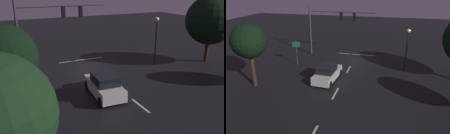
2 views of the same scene
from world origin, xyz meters
The scene contains 10 objects.
ground_plane centered at (0.00, 0.00, 0.00)m, with size 80.00×80.00×0.00m, color black.
traffic_signal_assembly centered at (3.51, -0.73, 4.64)m, with size 8.74×0.47×6.66m.
lane_dash_far centered at (0.00, 4.00, 0.00)m, with size 2.20×0.16×0.01m, color beige.
lane_dash_mid centered at (0.00, 10.00, 0.00)m, with size 2.20×0.16×0.01m, color beige.
stop_bar centered at (0.00, -1.91, 0.00)m, with size 5.00×0.16×0.01m, color beige.
car_approaching centered at (1.52, 7.41, 0.80)m, with size 2.16×4.47×1.70m.
street_lamp_left_kerb centered at (-6.23, 3.01, 3.43)m, with size 0.44×0.44×4.88m.
route_sign centered at (6.42, 3.94, 2.12)m, with size 0.88×0.31×2.95m.
tree_left_far centered at (-11.83, 4.54, 4.40)m, with size 5.02×5.02×6.92m.
tree_right_far centered at (8.02, 10.30, 4.47)m, with size 3.25×3.25×6.13m.
Camera 1 is at (8.26, 22.24, 7.74)m, focal length 38.47 mm.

